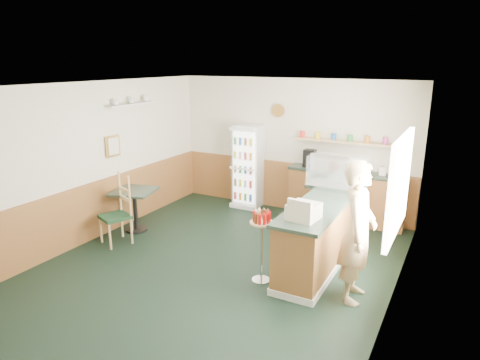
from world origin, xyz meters
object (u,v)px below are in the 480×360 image
Objects in this scene: cafe_table at (135,202)px; display_case at (338,173)px; cafe_chair at (118,207)px; condiment_stand at (262,234)px; drinks_fridge at (248,167)px; cash_register at (304,211)px; shopkeeper at (358,232)px.

display_case is at bearing 17.34° from cafe_table.
condiment_stand is at bearing 20.19° from cafe_chair.
drinks_fridge is 3.54m from cash_register.
drinks_fridge is 1.84× the size of display_case.
cafe_table is (-4.10, 0.44, -0.39)m from shopkeeper.
display_case is (2.23, -1.15, 0.41)m from drinks_fridge.
shopkeeper is (0.70, 0.08, -0.18)m from cash_register.
display_case is at bearing -27.30° from drinks_fridge.
cafe_table is at bearing 167.87° from condiment_stand.
display_case is 1.59m from cash_register.
drinks_fridge is at bearing 135.31° from cash_register.
display_case is at bearing 96.13° from cash_register.
condiment_stand is at bearing 92.81° from shopkeeper.
cash_register is at bearing -90.00° from display_case.
display_case is 0.79× the size of cafe_chair.
condiment_stand is 0.87× the size of cafe_chair.
cash_register is 0.21× the size of shopkeeper.
drinks_fridge is 2.93m from cafe_chair.
shopkeeper is 2.17× the size of cafe_table.
cafe_table is at bearing 79.19° from shopkeeper.
condiment_stand is 2.75m from cafe_chair.
shopkeeper is at bearing -42.18° from drinks_fridge.
cash_register is at bearing -50.81° from drinks_fridge.
drinks_fridge is 3.96m from shopkeeper.
cafe_chair reaches higher than condiment_stand.
cafe_table is (-2.83, 0.61, -0.17)m from condiment_stand.
condiment_stand is at bearing -59.45° from drinks_fridge.
cash_register is at bearing 22.02° from cafe_chair.
cash_register is at bearing 8.40° from condiment_stand.
display_case is at bearing 71.25° from condiment_stand.
condiment_stand is (-0.57, -1.67, -0.56)m from display_case.
cafe_chair is at bearing 86.17° from shopkeeper.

